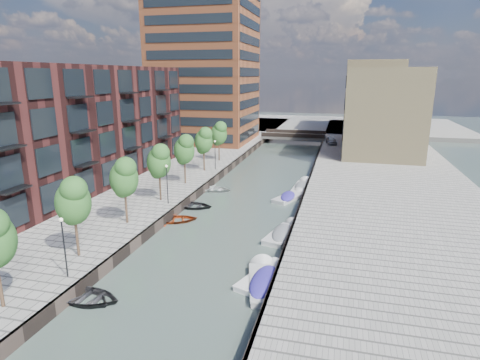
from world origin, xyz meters
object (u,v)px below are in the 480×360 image
at_px(tree_6, 219,133).
at_px(motorboat_4, 303,187).
at_px(bridge, 294,136).
at_px(motorboat_0, 264,281).
at_px(tree_2, 124,176).
at_px(sloop_1, 84,301).
at_px(motorboat_2, 264,277).
at_px(motorboat_3, 290,197).
at_px(sloop_0, 87,300).
at_px(sloop_3, 214,191).
at_px(tree_4, 184,149).
at_px(sloop_2, 176,221).
at_px(tree_1, 73,200).
at_px(sloop_4, 192,207).
at_px(tree_5, 204,140).
at_px(motorboat_1, 284,233).
at_px(tree_3, 159,160).
at_px(car, 331,140).

height_order(tree_6, motorboat_4, tree_6).
xyz_separation_m(bridge, motorboat_0, (5.27, -59.97, -1.16)).
height_order(tree_2, sloop_1, tree_2).
height_order(motorboat_2, motorboat_4, motorboat_4).
relative_size(tree_2, motorboat_3, 1.15).
height_order(tree_2, sloop_0, tree_2).
xyz_separation_m(sloop_3, motorboat_2, (10.22, -20.09, 0.09)).
bearing_deg(tree_6, sloop_3, -75.46).
bearing_deg(tree_6, tree_4, -90.00).
relative_size(sloop_1, sloop_2, 0.96).
bearing_deg(motorboat_4, tree_2, -126.77).
bearing_deg(tree_1, motorboat_4, 61.48).
bearing_deg(tree_6, motorboat_0, -67.93).
distance_m(sloop_3, sloop_4, 6.73).
distance_m(tree_1, sloop_2, 12.44).
bearing_deg(tree_2, tree_5, 90.00).
bearing_deg(bridge, sloop_4, -96.72).
xyz_separation_m(bridge, motorboat_4, (5.44, -35.35, -1.17)).
relative_size(sloop_1, sloop_4, 0.90).
height_order(motorboat_0, motorboat_4, motorboat_0).
height_order(tree_1, motorboat_4, tree_1).
height_order(tree_1, sloop_1, tree_1).
distance_m(tree_5, motorboat_1, 23.39).
bearing_deg(tree_4, sloop_2, -73.07).
bearing_deg(sloop_1, motorboat_1, -25.70).
relative_size(tree_3, sloop_3, 1.38).
height_order(sloop_1, car, car).
bearing_deg(sloop_2, motorboat_1, -117.88).
xyz_separation_m(tree_3, tree_6, (0.00, 21.00, 0.00)).
bearing_deg(tree_3, motorboat_4, 39.89).
height_order(tree_5, motorboat_1, tree_5).
relative_size(tree_4, tree_5, 1.00).
distance_m(bridge, tree_2, 54.81).
xyz_separation_m(motorboat_0, motorboat_1, (0.11, 8.85, -0.02)).
relative_size(tree_2, motorboat_4, 1.05).
distance_m(tree_2, motorboat_1, 15.06).
xyz_separation_m(sloop_3, motorboat_0, (10.38, -20.88, 0.23)).
height_order(sloop_4, motorboat_3, motorboat_3).
bearing_deg(tree_2, sloop_0, -73.42).
xyz_separation_m(tree_2, motorboat_3, (12.94, 13.97, -5.11)).
bearing_deg(sloop_0, car, -11.99).
height_order(motorboat_1, motorboat_3, motorboat_1).
bearing_deg(motorboat_0, motorboat_3, 92.39).
bearing_deg(tree_2, sloop_1, -74.22).
distance_m(motorboat_2, car, 53.12).
bearing_deg(bridge, tree_1, -97.93).
relative_size(motorboat_0, motorboat_2, 1.23).
xyz_separation_m(tree_2, motorboat_4, (13.94, 18.65, -5.08)).
relative_size(tree_3, tree_6, 1.00).
xyz_separation_m(sloop_0, motorboat_1, (10.65, 13.73, 0.21)).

